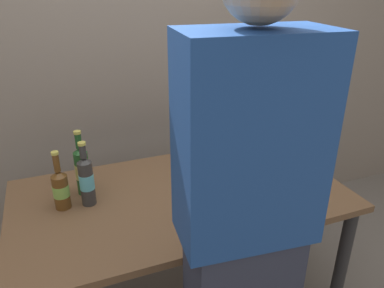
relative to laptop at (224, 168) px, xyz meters
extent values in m
cube|color=brown|center=(-0.27, -0.08, -0.06)|extent=(1.58, 0.86, 0.03)
cylinder|color=#2D2D30|center=(0.46, -0.45, -0.42)|extent=(0.06, 0.06, 0.70)
cylinder|color=#2D2D30|center=(-1.00, 0.29, -0.42)|extent=(0.06, 0.06, 0.70)
cylinder|color=#2D2D30|center=(0.46, 0.29, -0.42)|extent=(0.06, 0.06, 0.70)
cube|color=#383D4C|center=(0.00, -0.06, -0.04)|extent=(0.36, 0.27, 0.01)
cube|color=#232326|center=(0.01, -0.08, -0.03)|extent=(0.30, 0.17, 0.00)
cube|color=#383D4C|center=(-0.01, 0.11, 0.06)|extent=(0.35, 0.12, 0.19)
cube|color=black|center=(-0.01, 0.11, 0.06)|extent=(0.32, 0.11, 0.17)
cylinder|color=#333333|center=(-0.69, -0.01, 0.06)|extent=(0.06, 0.06, 0.21)
cone|color=#333333|center=(-0.69, -0.01, 0.18)|extent=(0.06, 0.06, 0.02)
cylinder|color=#333333|center=(-0.69, -0.01, 0.22)|extent=(0.03, 0.03, 0.06)
cylinder|color=#BFB74C|center=(-0.69, -0.01, 0.26)|extent=(0.03, 0.03, 0.01)
cylinder|color=#5AB9CC|center=(-0.69, -0.01, 0.07)|extent=(0.07, 0.07, 0.07)
cylinder|color=#1E5123|center=(-0.70, 0.09, 0.06)|extent=(0.07, 0.07, 0.21)
cone|color=#1E5123|center=(-0.70, 0.09, 0.18)|extent=(0.07, 0.07, 0.02)
cylinder|color=#1E5123|center=(-0.70, 0.09, 0.23)|extent=(0.03, 0.03, 0.07)
cylinder|color=#BFB74C|center=(-0.70, 0.09, 0.27)|extent=(0.03, 0.03, 0.01)
cylinder|color=tan|center=(-0.70, 0.09, 0.07)|extent=(0.07, 0.07, 0.07)
cylinder|color=brown|center=(-0.81, 0.00, 0.04)|extent=(0.07, 0.07, 0.16)
cone|color=brown|center=(-0.81, 0.00, 0.13)|extent=(0.07, 0.07, 0.02)
cylinder|color=brown|center=(-0.81, 0.00, 0.18)|extent=(0.03, 0.03, 0.08)
cylinder|color=#BFB74C|center=(-0.81, 0.00, 0.23)|extent=(0.03, 0.03, 0.01)
cylinder|color=#81B34C|center=(-0.81, 0.00, 0.05)|extent=(0.07, 0.07, 0.06)
cube|color=#1E4793|center=(-0.26, -0.66, 0.47)|extent=(0.45, 0.28, 0.65)
cylinder|color=white|center=(0.30, -0.01, 0.01)|extent=(0.08, 0.08, 0.10)
torus|color=white|center=(0.34, -0.01, 0.01)|extent=(0.07, 0.01, 0.07)
cube|color=gray|center=(-0.27, 0.70, 0.53)|extent=(6.00, 0.10, 2.60)
camera|label=1|loc=(-0.78, -1.53, 0.91)|focal=34.66mm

